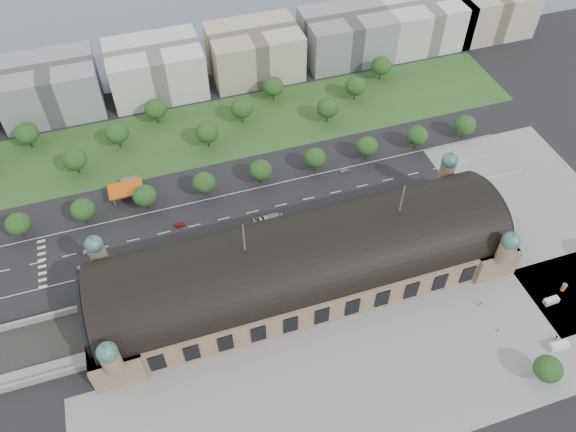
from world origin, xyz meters
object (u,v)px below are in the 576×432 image
object	(u,v)px
traffic_car_1	(89,251)
bus_west	(240,234)
bus_east	(365,203)
bus_mid	(268,220)
van_south	(558,346)
parked_car_4	(216,254)
parked_car_0	(90,283)
traffic_car_5	(345,170)
advertising_column	(564,287)
pedestrian_0	(481,304)
parked_car_3	(111,280)
parked_car_6	(216,254)
parked_car_5	(212,246)
traffic_car_3	(180,225)
pedestrian_1	(498,330)
petrol_station	(128,186)
parked_car_2	(182,258)
traffic_car_6	(445,175)
pedestrian_4	(556,337)
van_east	(550,301)
parked_car_1	(114,279)

from	to	relation	value
traffic_car_1	bus_west	size ratio (longest dim) A/B	0.41
bus_east	bus_mid	bearing A→B (deg)	85.59
van_south	parked_car_4	bearing A→B (deg)	147.79
parked_car_0	traffic_car_5	bearing A→B (deg)	78.22
traffic_car_1	advertising_column	xyz separation A→B (m)	(160.22, -70.36, 1.02)
advertising_column	pedestrian_0	bearing A→B (deg)	173.96
van_south	bus_west	bearing A→B (deg)	142.36
parked_car_3	van_south	world-z (taller)	van_south
parked_car_6	traffic_car_1	bearing A→B (deg)	-137.46
parked_car_0	parked_car_5	world-z (taller)	parked_car_5
parked_car_6	traffic_car_3	bearing A→B (deg)	-179.42
pedestrian_1	petrol_station	bearing A→B (deg)	86.05
parked_car_5	bus_west	distance (m)	11.49
traffic_car_1	traffic_car_3	size ratio (longest dim) A/B	0.98
traffic_car_3	parked_car_2	world-z (taller)	parked_car_2
traffic_car_6	pedestrian_1	distance (m)	75.71
traffic_car_3	pedestrian_4	distance (m)	141.82
traffic_car_1	traffic_car_3	world-z (taller)	traffic_car_1
van_east	pedestrian_4	size ratio (longest dim) A/B	2.80
petrol_station	parked_car_5	world-z (taller)	petrol_station
petrol_station	traffic_car_1	world-z (taller)	petrol_station
bus_mid	parked_car_5	bearing A→B (deg)	102.72
pedestrian_4	parked_car_1	bearing A→B (deg)	-82.55
traffic_car_1	parked_car_0	world-z (taller)	parked_car_0
petrol_station	traffic_car_1	bearing A→B (deg)	-123.77
bus_east	advertising_column	world-z (taller)	advertising_column
parked_car_3	parked_car_4	xyz separation A→B (m)	(39.35, -0.21, 0.15)
parked_car_4	bus_mid	xyz separation A→B (m)	(23.32, 9.54, 0.88)
bus_mid	advertising_column	xyz separation A→B (m)	(91.18, -63.74, 0.06)
pedestrian_4	traffic_car_5	bearing A→B (deg)	-124.95
van_south	parked_car_1	bearing A→B (deg)	156.27
traffic_car_5	bus_west	bearing A→B (deg)	106.95
traffic_car_3	parked_car_3	world-z (taller)	parked_car_3
parked_car_4	bus_east	distance (m)	63.87
parked_car_3	pedestrian_0	bearing A→B (deg)	38.12
parked_car_6	bus_east	distance (m)	64.14
parked_car_4	pedestrian_4	bearing A→B (deg)	33.08
traffic_car_1	parked_car_3	size ratio (longest dim) A/B	1.14
van_east	petrol_station	bearing A→B (deg)	141.62
parked_car_4	traffic_car_1	bearing A→B (deg)	-131.34
parked_car_1	van_east	world-z (taller)	van_east
traffic_car_3	parked_car_3	xyz separation A→B (m)	(-28.95, -18.47, 0.01)
parked_car_0	pedestrian_4	distance (m)	163.13
parked_car_2	pedestrian_4	distance (m)	134.18
parked_car_5	van_east	size ratio (longest dim) A/B	1.02
bus_west	pedestrian_4	distance (m)	117.51
traffic_car_3	parked_car_3	bearing A→B (deg)	117.76
traffic_car_1	traffic_car_5	distance (m)	109.52
traffic_car_6	parked_car_0	size ratio (longest dim) A/B	1.28
parked_car_1	parked_car_0	bearing A→B (deg)	-123.39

